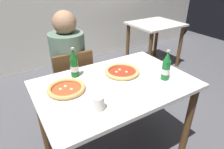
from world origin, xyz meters
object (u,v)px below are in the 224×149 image
chair_behind_table (73,83)px  beer_bottle_center (166,67)px  pizza_margherita_near (122,72)px  beer_bottle_left (74,65)px  pizza_marinara_far (67,89)px  dining_table_main (115,95)px  dining_table_background (155,32)px  paper_cup (99,103)px  napkin_with_cutlery (153,88)px  diner_seated (70,72)px

chair_behind_table → beer_bottle_center: bearing=126.6°
chair_behind_table → pizza_margherita_near: size_ratio=2.69×
chair_behind_table → beer_bottle_left: bearing=79.4°
pizza_margherita_near → beer_bottle_center: size_ratio=1.28×
pizza_marinara_far → beer_bottle_center: bearing=-17.8°
dining_table_main → beer_bottle_left: 0.41m
pizza_marinara_far → beer_bottle_center: 0.77m
dining_table_background → pizza_marinara_far: pizza_marinara_far is taller
pizza_margherita_near → beer_bottle_center: 0.36m
dining_table_main → paper_cup: (-0.26, -0.22, 0.16)m
pizza_marinara_far → napkin_with_cutlery: size_ratio=1.33×
dining_table_background → napkin_with_cutlery: napkin_with_cutlery is taller
chair_behind_table → beer_bottle_center: 0.99m
diner_seated → beer_bottle_left: size_ratio=4.89×
napkin_with_cutlery → diner_seated: bearing=110.8°
chair_behind_table → dining_table_main: bearing=106.0°
chair_behind_table → beer_bottle_center: (0.51, -0.77, 0.37)m
pizza_marinara_far → diner_seated: bearing=68.5°
dining_table_main → diner_seated: size_ratio=0.99×
dining_table_main → beer_bottle_left: beer_bottle_left is taller
dining_table_background → beer_bottle_left: 2.10m
dining_table_main → dining_table_background: bearing=38.4°
diner_seated → beer_bottle_center: bearing=-58.3°
napkin_with_cutlery → beer_bottle_left: bearing=131.2°
chair_behind_table → pizza_marinara_far: chair_behind_table is taller
beer_bottle_left → beer_bottle_center: size_ratio=1.00×
pizza_marinara_far → napkin_with_cutlery: bearing=-27.5°
diner_seated → pizza_marinara_far: (-0.23, -0.58, 0.19)m
pizza_margherita_near → paper_cup: 0.50m
chair_behind_table → napkin_with_cutlery: chair_behind_table is taller
beer_bottle_center → paper_cup: beer_bottle_center is taller
beer_bottle_center → dining_table_background: bearing=49.2°
paper_cup → dining_table_main: bearing=39.8°
dining_table_main → beer_bottle_center: 0.46m
diner_seated → dining_table_background: bearing=19.3°
beer_bottle_center → pizza_marinara_far: bearing=162.2°
pizza_marinara_far → paper_cup: bearing=-71.2°
dining_table_main → beer_bottle_left: size_ratio=4.86×
chair_behind_table → pizza_margherita_near: 0.65m
chair_behind_table → beer_bottle_left: 0.51m
dining_table_main → pizza_marinara_far: bearing=167.9°
pizza_margherita_near → napkin_with_cutlery: bearing=-76.5°
chair_behind_table → paper_cup: chair_behind_table is taller
beer_bottle_center → napkin_with_cutlery: bearing=-162.0°
diner_seated → dining_table_main: bearing=-78.4°
napkin_with_cutlery → beer_bottle_center: bearing=18.0°
chair_behind_table → napkin_with_cutlery: size_ratio=3.87×
beer_bottle_left → beer_bottle_center: 0.73m
pizza_margherita_near → beer_bottle_left: 0.40m
diner_seated → pizza_margherita_near: bearing=-65.7°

